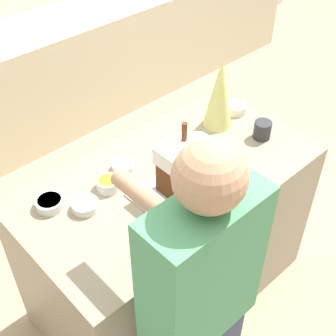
{
  "coord_description": "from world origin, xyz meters",
  "views": [
    {
      "loc": [
        -1.11,
        -1.18,
        2.37
      ],
      "look_at": [
        -0.02,
        0.0,
        0.96
      ],
      "focal_mm": 50.0,
      "sensor_mm": 36.0,
      "label": 1
    }
  ],
  "objects": [
    {
      "name": "candy_bowl_beside_tree",
      "position": [
        -0.26,
        0.13,
        0.93
      ],
      "size": [
        0.11,
        0.11,
        0.05
      ],
      "color": "silver",
      "rests_on": "kitchen_island"
    },
    {
      "name": "ground_plane",
      "position": [
        0.0,
        0.0,
        0.0
      ],
      "size": [
        12.0,
        12.0,
        0.0
      ],
      "primitive_type": "plane",
      "color": "tan"
    },
    {
      "name": "candy_bowl_far_left",
      "position": [
        0.63,
        0.14,
        0.92
      ],
      "size": [
        0.11,
        0.11,
        0.05
      ],
      "color": "white",
      "rests_on": "kitchen_island"
    },
    {
      "name": "candy_bowl_behind_tray",
      "position": [
        -0.52,
        0.21,
        0.92
      ],
      "size": [
        0.13,
        0.13,
        0.04
      ],
      "color": "silver",
      "rests_on": "kitchen_island"
    },
    {
      "name": "candy_bowl_front_corner",
      "position": [
        0.25,
        0.07,
        0.92
      ],
      "size": [
        0.12,
        0.12,
        0.05
      ],
      "color": "silver",
      "rests_on": "kitchen_island"
    },
    {
      "name": "person",
      "position": [
        -0.4,
        -0.57,
        0.84
      ],
      "size": [
        0.43,
        0.53,
        1.63
      ],
      "color": "#424C6B",
      "rests_on": "ground_plane"
    },
    {
      "name": "candy_bowl_near_tray_left",
      "position": [
        -0.41,
        0.1,
        0.92
      ],
      "size": [
        0.12,
        0.12,
        0.04
      ],
      "color": "silver",
      "rests_on": "kitchen_island"
    },
    {
      "name": "gingerbread_house",
      "position": [
        -0.03,
        -0.09,
        1.03
      ],
      "size": [
        0.18,
        0.15,
        0.33
      ],
      "color": "#5B2D14",
      "rests_on": "baking_tray"
    },
    {
      "name": "back_cabinet_block",
      "position": [
        0.0,
        1.87,
        0.44
      ],
      "size": [
        6.0,
        0.6,
        0.88
      ],
      "color": "beige",
      "rests_on": "ground_plane"
    },
    {
      "name": "candy_bowl_center_rear",
      "position": [
        -0.13,
        0.19,
        0.92
      ],
      "size": [
        0.11,
        0.11,
        0.04
      ],
      "color": "white",
      "rests_on": "kitchen_island"
    },
    {
      "name": "decorative_tree",
      "position": [
        0.47,
        0.13,
        1.09
      ],
      "size": [
        0.15,
        0.15,
        0.38
      ],
      "color": "#DBD675",
      "rests_on": "kitchen_island"
    },
    {
      "name": "kitchen_island",
      "position": [
        0.0,
        0.0,
        0.45
      ],
      "size": [
        1.45,
        0.77,
        0.9
      ],
      "color": "gray",
      "rests_on": "ground_plane"
    },
    {
      "name": "baking_tray",
      "position": [
        -0.03,
        -0.09,
        0.9
      ],
      "size": [
        0.42,
        0.28,
        0.01
      ],
      "color": "#B2B2BC",
      "rests_on": "kitchen_island"
    },
    {
      "name": "mug",
      "position": [
        0.55,
        -0.1,
        0.94
      ],
      "size": [
        0.09,
        0.09,
        0.09
      ],
      "color": "#2D2D33",
      "rests_on": "kitchen_island"
    }
  ]
}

